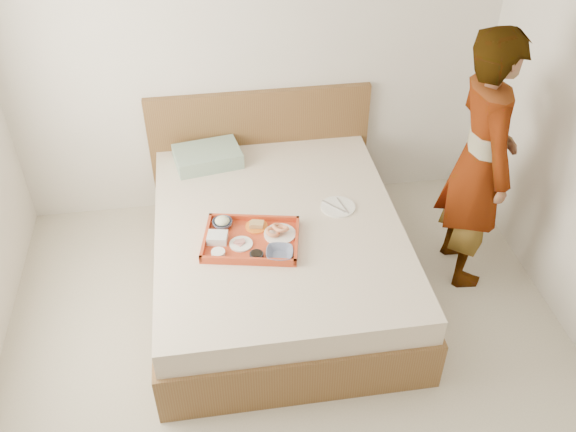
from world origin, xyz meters
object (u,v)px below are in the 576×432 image
Objects in this scene: person at (480,162)px; tray at (251,239)px; dinner_plate at (338,207)px; bed at (278,253)px.

tray is at bearing 97.81° from person.
person is at bearing -7.71° from dinner_plate.
tray reaches higher than dinner_plate.
bed is at bearing 90.84° from person.
dinner_plate is at bearing 11.89° from bed.
person is (0.86, -0.12, 0.34)m from dinner_plate.
tray is 0.65m from dinner_plate.
person reaches higher than tray.
bed is 0.39m from tray.
bed is 0.50m from dinner_plate.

